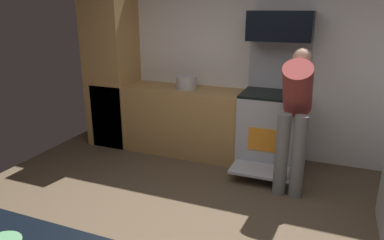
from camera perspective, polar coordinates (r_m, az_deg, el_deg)
wall_back at (r=4.74m, az=9.23°, el=9.91°), size 5.20×0.12×2.60m
lower_cabinet_run at (r=4.88m, az=-2.58°, el=0.07°), size 2.40×0.60×0.90m
cabinet_column at (r=5.22m, az=-12.83°, el=7.61°), size 0.60×0.60×2.10m
oven_range at (r=4.49m, az=12.86°, el=-1.10°), size 0.76×1.01×1.56m
microwave at (r=4.36m, az=14.19°, el=14.62°), size 0.74×0.38×0.34m
person_cook at (r=3.80m, az=16.42°, el=1.38°), size 0.31×0.61×1.53m
stock_pot at (r=4.68m, az=-0.91°, el=6.13°), size 0.27×0.27×0.17m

